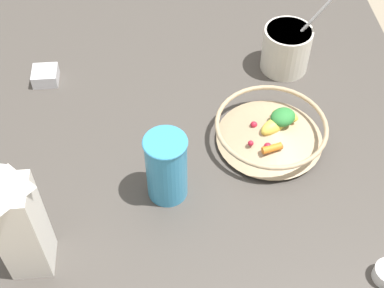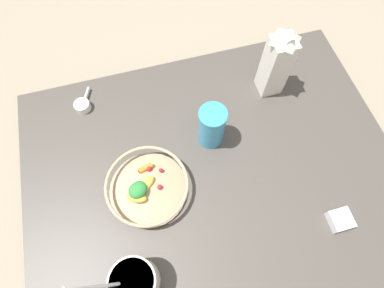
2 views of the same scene
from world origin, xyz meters
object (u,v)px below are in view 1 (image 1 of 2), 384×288
Objects in this scene: yogurt_tub at (287,47)px; spice_jar at (46,76)px; milk_carton at (18,222)px; drinking_cup at (166,167)px; fruit_bowl at (271,130)px.

yogurt_tub is 4.12× the size of spice_jar.
milk_carton is 1.70× the size of drinking_cup.
yogurt_tub is at bearing -179.68° from spice_jar.
yogurt_tub reaches higher than spice_jar.
milk_carton reaches higher than spice_jar.
yogurt_tub reaches higher than fruit_bowl.
drinking_cup is 2.62× the size of spice_jar.
milk_carton is (0.48, 0.25, 0.10)m from fruit_bowl.
milk_carton reaches higher than drinking_cup.
spice_jar is (0.03, -0.49, -0.12)m from milk_carton.
drinking_cup is at bearing 49.18° from yogurt_tub.
spice_jar is at bearing -24.94° from fruit_bowl.
yogurt_tub is (-0.08, -0.24, 0.03)m from fruit_bowl.
fruit_bowl is 0.25m from yogurt_tub.
drinking_cup is at bearing -151.61° from milk_carton.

